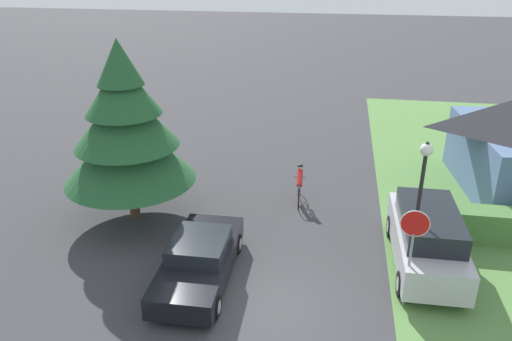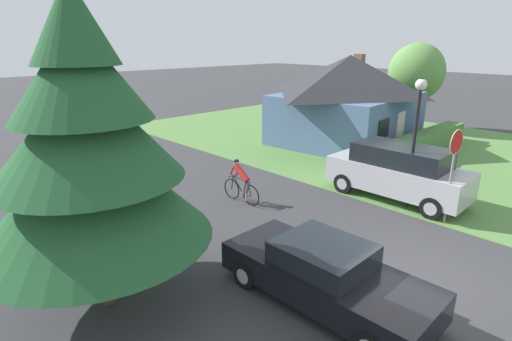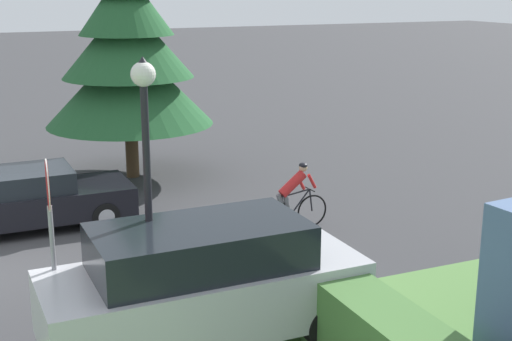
{
  "view_description": "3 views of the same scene",
  "coord_description": "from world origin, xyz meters",
  "views": [
    {
      "loc": [
        1.68,
        -10.96,
        9.04
      ],
      "look_at": [
        -1.22,
        6.2,
        1.31
      ],
      "focal_mm": 35.0,
      "sensor_mm": 36.0,
      "label": 1
    },
    {
      "loc": [
        -8.22,
        -3.32,
        5.37
      ],
      "look_at": [
        -0.0,
        5.19,
        1.54
      ],
      "focal_mm": 28.0,
      "sensor_mm": 36.0,
      "label": 2
    },
    {
      "loc": [
        13.94,
        -0.42,
        5.35
      ],
      "look_at": [
        -0.52,
        5.91,
        1.18
      ],
      "focal_mm": 50.0,
      "sensor_mm": 36.0,
      "label": 3
    }
  ],
  "objects": [
    {
      "name": "ground_plane",
      "position": [
        0.0,
        0.0,
        0.0
      ],
      "size": [
        140.0,
        140.0,
        0.0
      ],
      "primitive_type": "plane",
      "color": "#38383A"
    },
    {
      "name": "sedan_left_lane",
      "position": [
        -2.04,
        0.98,
        0.64
      ],
      "size": [
        1.97,
        4.67,
        1.35
      ],
      "rotation": [
        0.0,
        0.0,
        1.59
      ],
      "color": "black",
      "rests_on": "ground"
    },
    {
      "name": "stop_sign",
      "position": [
        3.87,
        0.76,
        2.1
      ],
      "size": [
        0.76,
        0.09,
        2.95
      ],
      "rotation": [
        0.0,
        0.0,
        3.05
      ],
      "color": "gray",
      "rests_on": "ground"
    },
    {
      "name": "cyclist",
      "position": [
        0.45,
        6.4,
        0.72
      ],
      "size": [
        0.44,
        1.71,
        1.53
      ],
      "rotation": [
        0.0,
        0.0,
        1.62
      ],
      "color": "black",
      "rests_on": "ground"
    },
    {
      "name": "conifer_tall_near",
      "position": [
        -5.4,
        4.22,
        3.44
      ],
      "size": [
        4.6,
        4.6,
        6.48
      ],
      "color": "#4C3823",
      "rests_on": "ground"
    },
    {
      "name": "parked_suv_right",
      "position": [
        4.65,
        2.8,
        1.0
      ],
      "size": [
        1.99,
        4.82,
        1.94
      ],
      "rotation": [
        0.0,
        0.0,
        1.58
      ],
      "color": "#B7B7BC",
      "rests_on": "ground"
    },
    {
      "name": "street_lamp",
      "position": [
        4.14,
        2.14,
        3.09
      ],
      "size": [
        0.36,
        0.36,
        4.35
      ],
      "color": "black",
      "rests_on": "ground"
    }
  ]
}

